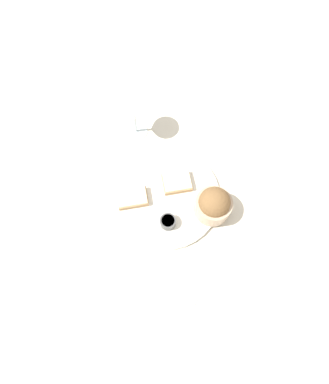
{
  "coord_description": "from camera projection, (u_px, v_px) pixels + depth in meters",
  "views": [
    {
      "loc": [
        -0.18,
        -0.3,
        0.85
      ],
      "look_at": [
        0.0,
        0.0,
        0.03
      ],
      "focal_mm": 28.0,
      "sensor_mm": 36.0,
      "label": 1
    }
  ],
  "objects": [
    {
      "name": "ground_plane",
      "position": [
        164.0,
        196.0,
        0.92
      ],
      "size": [
        4.0,
        4.0,
        0.0
      ],
      "primitive_type": "plane",
      "color": "beige"
    },
    {
      "name": "cheese_toast_far",
      "position": [
        132.0,
        198.0,
        0.89
      ],
      "size": [
        0.11,
        0.09,
        0.03
      ],
      "color": "tan",
      "rests_on": "dinner_plate"
    },
    {
      "name": "fork",
      "position": [
        199.0,
        293.0,
        0.81
      ],
      "size": [
        0.17,
        0.1,
        0.01
      ],
      "color": "silver",
      "rests_on": "ground_plane"
    },
    {
      "name": "cheese_toast_near",
      "position": [
        177.0,
        182.0,
        0.91
      ],
      "size": [
        0.1,
        0.09,
        0.03
      ],
      "color": "tan",
      "rests_on": "dinner_plate"
    },
    {
      "name": "dinner_plate",
      "position": [
        164.0,
        195.0,
        0.92
      ],
      "size": [
        0.34,
        0.34,
        0.01
      ],
      "color": "silver",
      "rests_on": "ground_plane"
    },
    {
      "name": "sauce_ramekin",
      "position": [
        168.0,
        222.0,
        0.86
      ],
      "size": [
        0.05,
        0.05,
        0.03
      ],
      "color": "#4C4C4C",
      "rests_on": "dinner_plate"
    },
    {
      "name": "wine_glass",
      "position": [
        133.0,
        111.0,
        0.92
      ],
      "size": [
        0.09,
        0.09,
        0.15
      ],
      "color": "silver",
      "rests_on": "ground_plane"
    },
    {
      "name": "salad_bowl",
      "position": [
        214.0,
        204.0,
        0.85
      ],
      "size": [
        0.11,
        0.11,
        0.11
      ],
      "color": "tan",
      "rests_on": "dinner_plate"
    }
  ]
}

